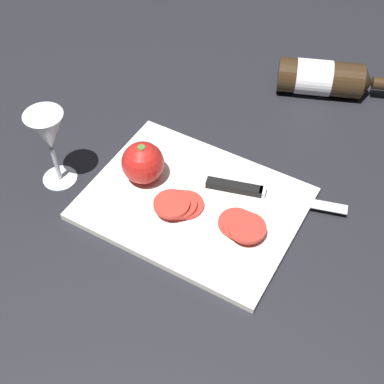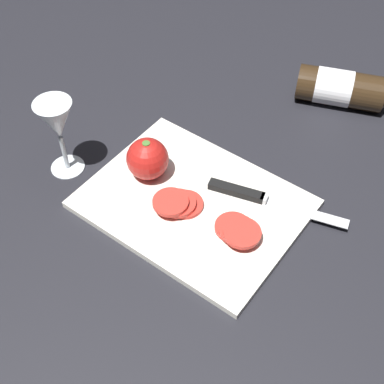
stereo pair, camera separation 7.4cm
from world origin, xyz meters
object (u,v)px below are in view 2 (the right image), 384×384
at_px(knife, 250,195).
at_px(tomato_slice_stack_far, 238,230).
at_px(wine_glass, 57,124).
at_px(wine_bottle, 345,89).
at_px(tomato_slice_stack_near, 178,203).
at_px(whole_tomato, 147,159).

height_order(knife, tomato_slice_stack_far, tomato_slice_stack_far).
distance_m(wine_glass, knife, 0.38).
xyz_separation_m(wine_bottle, wine_glass, (0.34, 0.50, 0.08)).
height_order(knife, tomato_slice_stack_near, tomato_slice_stack_near).
xyz_separation_m(whole_tomato, tomato_slice_stack_near, (-0.10, 0.03, -0.03)).
xyz_separation_m(wine_glass, whole_tomato, (-0.15, -0.07, -0.06)).
relative_size(wine_bottle, whole_tomato, 3.72).
relative_size(wine_bottle, wine_glass, 1.87).
distance_m(whole_tomato, knife, 0.20).
bearing_deg(whole_tomato, wine_glass, 26.52).
bearing_deg(tomato_slice_stack_far, whole_tomato, -5.09).
height_order(wine_bottle, tomato_slice_stack_far, wine_bottle).
distance_m(whole_tomato, tomato_slice_stack_far, 0.22).
xyz_separation_m(wine_bottle, tomato_slice_stack_far, (-0.02, 0.45, -0.01)).
height_order(whole_tomato, tomato_slice_stack_near, whole_tomato).
bearing_deg(wine_glass, wine_bottle, -124.47).
relative_size(wine_bottle, tomato_slice_stack_far, 3.32).
distance_m(whole_tomato, tomato_slice_stack_near, 0.11).
height_order(wine_bottle, whole_tomato, whole_tomato).
xyz_separation_m(wine_glass, tomato_slice_stack_far, (-0.36, -0.05, -0.09)).
bearing_deg(wine_bottle, wine_glass, 55.53).
relative_size(wine_glass, whole_tomato, 1.99).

